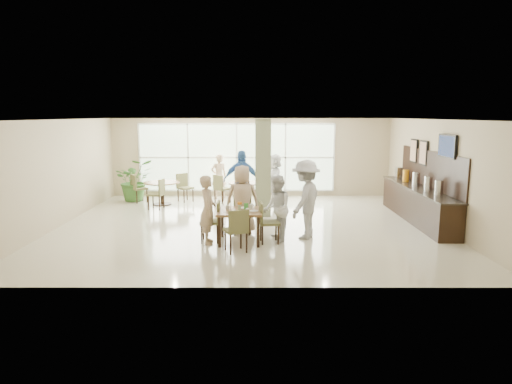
{
  "coord_description": "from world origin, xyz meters",
  "views": [
    {
      "loc": [
        0.21,
        -11.91,
        2.92
      ],
      "look_at": [
        0.2,
        -1.2,
        1.1
      ],
      "focal_mm": 32.0,
      "sensor_mm": 36.0,
      "label": 1
    }
  ],
  "objects_px": {
    "teen_far": "(242,199)",
    "adult_standing": "(219,176)",
    "potted_plant": "(135,180)",
    "adult_a": "(241,181)",
    "round_table_left": "(162,187)",
    "adult_b": "(274,180)",
    "teen_standing": "(306,199)",
    "round_table_right": "(245,188)",
    "buffet_counter": "(418,201)",
    "teen_left": "(208,210)",
    "main_table": "(240,214)",
    "teen_right": "(277,209)"
  },
  "relations": [
    {
      "from": "teen_standing",
      "to": "teen_right",
      "type": "bearing_deg",
      "value": -40.38
    },
    {
      "from": "main_table",
      "to": "potted_plant",
      "type": "xyz_separation_m",
      "value": [
        -3.77,
        5.18,
        0.05
      ]
    },
    {
      "from": "teen_left",
      "to": "adult_standing",
      "type": "distance_m",
      "value": 5.69
    },
    {
      "from": "round_table_right",
      "to": "teen_right",
      "type": "xyz_separation_m",
      "value": [
        0.86,
        -4.31,
        0.22
      ]
    },
    {
      "from": "buffet_counter",
      "to": "adult_b",
      "type": "relative_size",
      "value": 2.8
    },
    {
      "from": "buffet_counter",
      "to": "potted_plant",
      "type": "distance_m",
      "value": 9.16
    },
    {
      "from": "round_table_left",
      "to": "teen_standing",
      "type": "bearing_deg",
      "value": -44.12
    },
    {
      "from": "round_table_right",
      "to": "adult_b",
      "type": "relative_size",
      "value": 0.63
    },
    {
      "from": "round_table_left",
      "to": "teen_right",
      "type": "relative_size",
      "value": 0.74
    },
    {
      "from": "potted_plant",
      "to": "adult_standing",
      "type": "distance_m",
      "value": 2.88
    },
    {
      "from": "round_table_right",
      "to": "potted_plant",
      "type": "distance_m",
      "value": 3.86
    },
    {
      "from": "adult_a",
      "to": "adult_standing",
      "type": "distance_m",
      "value": 2.31
    },
    {
      "from": "teen_right",
      "to": "teen_far",
      "type": "bearing_deg",
      "value": -140.72
    },
    {
      "from": "teen_far",
      "to": "teen_standing",
      "type": "height_order",
      "value": "teen_standing"
    },
    {
      "from": "main_table",
      "to": "teen_left",
      "type": "bearing_deg",
      "value": -172.21
    },
    {
      "from": "round_table_left",
      "to": "buffet_counter",
      "type": "distance_m",
      "value": 7.94
    },
    {
      "from": "teen_far",
      "to": "adult_a",
      "type": "distance_m",
      "value": 2.6
    },
    {
      "from": "round_table_right",
      "to": "teen_far",
      "type": "distance_m",
      "value": 3.55
    },
    {
      "from": "teen_standing",
      "to": "adult_standing",
      "type": "relative_size",
      "value": 1.2
    },
    {
      "from": "buffet_counter",
      "to": "teen_standing",
      "type": "relative_size",
      "value": 2.5
    },
    {
      "from": "main_table",
      "to": "adult_standing",
      "type": "distance_m",
      "value": 5.66
    },
    {
      "from": "potted_plant",
      "to": "adult_a",
      "type": "relative_size",
      "value": 0.77
    },
    {
      "from": "buffet_counter",
      "to": "teen_left",
      "type": "height_order",
      "value": "buffet_counter"
    },
    {
      "from": "main_table",
      "to": "teen_left",
      "type": "distance_m",
      "value": 0.73
    },
    {
      "from": "round_table_left",
      "to": "adult_b",
      "type": "bearing_deg",
      "value": -1.04
    },
    {
      "from": "teen_far",
      "to": "adult_standing",
      "type": "distance_m",
      "value": 4.83
    },
    {
      "from": "round_table_right",
      "to": "teen_left",
      "type": "distance_m",
      "value": 4.55
    },
    {
      "from": "teen_left",
      "to": "adult_a",
      "type": "distance_m",
      "value": 3.6
    },
    {
      "from": "teen_standing",
      "to": "teen_left",
      "type": "bearing_deg",
      "value": -51.3
    },
    {
      "from": "main_table",
      "to": "round_table_left",
      "type": "bearing_deg",
      "value": 121.12
    },
    {
      "from": "round_table_left",
      "to": "teen_far",
      "type": "relative_size",
      "value": 0.68
    },
    {
      "from": "round_table_right",
      "to": "round_table_left",
      "type": "bearing_deg",
      "value": 177.69
    },
    {
      "from": "round_table_right",
      "to": "adult_standing",
      "type": "distance_m",
      "value": 1.53
    },
    {
      "from": "round_table_left",
      "to": "adult_standing",
      "type": "xyz_separation_m",
      "value": [
        1.79,
        1.09,
        0.2
      ]
    },
    {
      "from": "round_table_right",
      "to": "teen_right",
      "type": "distance_m",
      "value": 4.4
    },
    {
      "from": "round_table_left",
      "to": "buffet_counter",
      "type": "xyz_separation_m",
      "value": [
        7.59,
        -2.32,
        -0.03
      ]
    },
    {
      "from": "adult_a",
      "to": "adult_b",
      "type": "distance_m",
      "value": 1.43
    },
    {
      "from": "buffet_counter",
      "to": "teen_right",
      "type": "height_order",
      "value": "buffet_counter"
    },
    {
      "from": "main_table",
      "to": "buffet_counter",
      "type": "xyz_separation_m",
      "value": [
        4.88,
        2.17,
        -0.11
      ]
    },
    {
      "from": "round_table_right",
      "to": "teen_standing",
      "type": "distance_m",
      "value": 4.33
    },
    {
      "from": "buffet_counter",
      "to": "adult_standing",
      "type": "bearing_deg",
      "value": 149.55
    },
    {
      "from": "potted_plant",
      "to": "adult_standing",
      "type": "height_order",
      "value": "adult_standing"
    },
    {
      "from": "adult_a",
      "to": "adult_standing",
      "type": "xyz_separation_m",
      "value": [
        -0.85,
        2.14,
        -0.15
      ]
    },
    {
      "from": "round_table_left",
      "to": "adult_b",
      "type": "distance_m",
      "value": 3.69
    },
    {
      "from": "potted_plant",
      "to": "teen_standing",
      "type": "height_order",
      "value": "teen_standing"
    },
    {
      "from": "main_table",
      "to": "potted_plant",
      "type": "relative_size",
      "value": 0.71
    },
    {
      "from": "teen_far",
      "to": "adult_standing",
      "type": "relative_size",
      "value": 1.09
    },
    {
      "from": "round_table_left",
      "to": "teen_far",
      "type": "bearing_deg",
      "value": -52.94
    },
    {
      "from": "teen_far",
      "to": "potted_plant",
      "type": "bearing_deg",
      "value": -53.01
    },
    {
      "from": "teen_standing",
      "to": "potted_plant",
      "type": "bearing_deg",
      "value": -104.78
    }
  ]
}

